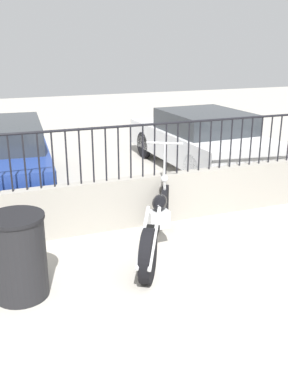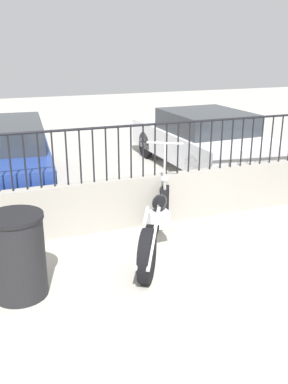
{
  "view_description": "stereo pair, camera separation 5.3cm",
  "coord_description": "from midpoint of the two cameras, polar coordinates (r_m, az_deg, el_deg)",
  "views": [
    {
      "loc": [
        -2.38,
        -3.12,
        2.68
      ],
      "look_at": [
        -0.35,
        2.16,
        0.7
      ],
      "focal_mm": 40.0,
      "sensor_mm": 36.0,
      "label": 1
    },
    {
      "loc": [
        -2.33,
        -3.14,
        2.68
      ],
      "look_at": [
        -0.35,
        2.16,
        0.7
      ],
      "focal_mm": 40.0,
      "sensor_mm": 36.0,
      "label": 2
    }
  ],
  "objects": [
    {
      "name": "car_white",
      "position": [
        9.7,
        7.35,
        7.09
      ],
      "size": [
        1.92,
        3.97,
        1.28
      ],
      "rotation": [
        0.0,
        0.0,
        1.61
      ],
      "color": "black",
      "rests_on": "ground_plane"
    },
    {
      "name": "motorcycle_black",
      "position": [
        5.65,
        1.39,
        -4.63
      ],
      "size": [
        1.31,
        2.09,
        1.36
      ],
      "rotation": [
        0.0,
        0.0,
        1.04
      ],
      "color": "black",
      "rests_on": "ground_plane"
    },
    {
      "name": "ground_plane",
      "position": [
        4.74,
        13.65,
        -15.7
      ],
      "size": [
        40.0,
        40.0,
        0.0
      ],
      "primitive_type": "plane",
      "color": "#ADA89E"
    },
    {
      "name": "trash_bin",
      "position": [
        4.9,
        -16.67,
        -8.21
      ],
      "size": [
        0.63,
        0.63,
        0.96
      ],
      "color": "black",
      "rests_on": "ground_plane"
    },
    {
      "name": "low_wall",
      "position": [
        6.63,
        1.14,
        -0.94
      ],
      "size": [
        9.25,
        0.18,
        0.77
      ],
      "color": "#9E998E",
      "rests_on": "ground_plane"
    },
    {
      "name": "fence_railing",
      "position": [
        6.37,
        1.19,
        6.83
      ],
      "size": [
        9.25,
        0.04,
        0.8
      ],
      "color": "black",
      "rests_on": "low_wall"
    }
  ]
}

